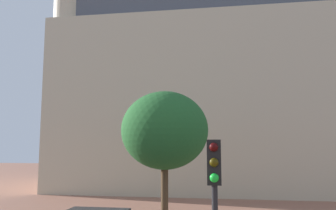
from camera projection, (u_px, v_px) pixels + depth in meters
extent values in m
cube|color=beige|center=(214.00, 110.00, 33.47)|extent=(29.01, 14.64, 15.25)
cube|color=#4C515B|center=(212.00, 25.00, 34.54)|extent=(26.69, 13.47, 2.40)
cube|color=beige|center=(228.00, 53.00, 33.94)|extent=(5.48, 5.48, 26.77)
cylinder|color=beige|center=(66.00, 92.00, 29.84)|extent=(2.80, 2.80, 17.57)
cube|color=black|center=(214.00, 162.00, 6.70)|extent=(0.28, 0.24, 0.90)
sphere|color=#390606|center=(214.00, 147.00, 6.61)|extent=(0.18, 0.18, 0.18)
sphere|color=#3C3306|center=(214.00, 162.00, 6.57)|extent=(0.18, 0.18, 0.18)
sphere|color=green|center=(214.00, 178.00, 6.53)|extent=(0.18, 0.18, 0.18)
cylinder|color=#4C3823|center=(165.00, 195.00, 16.89)|extent=(0.37, 0.37, 3.01)
ellipsoid|color=#235B28|center=(165.00, 130.00, 17.29)|extent=(4.51, 4.51, 4.06)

